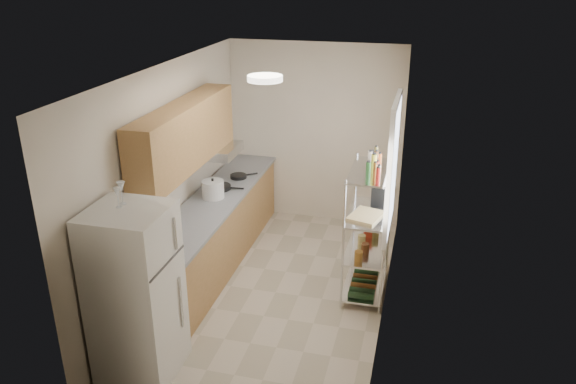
% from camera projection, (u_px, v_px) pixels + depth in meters
% --- Properties ---
extents(room, '(2.52, 4.42, 2.62)m').
position_uv_depth(room, '(275.00, 190.00, 6.09)').
color(room, '#C1B19C').
rests_on(room, ground).
extents(counter_run, '(0.63, 3.51, 0.90)m').
position_uv_depth(counter_run, '(214.00, 233.00, 7.01)').
color(counter_run, '#AF7C4A').
rests_on(counter_run, ground).
extents(upper_cabinets, '(0.33, 2.20, 0.72)m').
position_uv_depth(upper_cabinets, '(185.00, 135.00, 6.22)').
color(upper_cabinets, '#AF7C4A').
rests_on(upper_cabinets, room).
extents(range_hood, '(0.50, 0.60, 0.12)m').
position_uv_depth(range_hood, '(217.00, 150.00, 7.09)').
color(range_hood, '#B7BABC').
rests_on(range_hood, room).
extents(window, '(0.06, 1.00, 1.46)m').
position_uv_depth(window, '(393.00, 167.00, 6.03)').
color(window, white).
rests_on(window, room).
extents(bakers_rack, '(0.45, 0.90, 1.73)m').
position_uv_depth(bakers_rack, '(369.00, 205.00, 6.20)').
color(bakers_rack, silver).
rests_on(bakers_rack, ground).
extents(ceiling_dome, '(0.34, 0.34, 0.05)m').
position_uv_depth(ceiling_dome, '(265.00, 78.00, 5.34)').
color(ceiling_dome, white).
rests_on(ceiling_dome, room).
extents(refrigerator, '(0.68, 0.68, 1.65)m').
position_uv_depth(refrigerator, '(136.00, 294.00, 5.06)').
color(refrigerator, white).
rests_on(refrigerator, ground).
extents(wine_glass_a, '(0.06, 0.06, 0.18)m').
position_uv_depth(wine_glass_a, '(118.00, 198.00, 4.76)').
color(wine_glass_a, silver).
rests_on(wine_glass_a, refrigerator).
extents(wine_glass_b, '(0.07, 0.07, 0.21)m').
position_uv_depth(wine_glass_b, '(122.00, 193.00, 4.82)').
color(wine_glass_b, silver).
rests_on(wine_glass_b, refrigerator).
extents(rice_cooker, '(0.27, 0.27, 0.22)m').
position_uv_depth(rice_cooker, '(213.00, 189.00, 6.88)').
color(rice_cooker, silver).
rests_on(rice_cooker, counter_run).
extents(frying_pan_large, '(0.31, 0.31, 0.05)m').
position_uv_depth(frying_pan_large, '(220.00, 187.00, 7.17)').
color(frying_pan_large, black).
rests_on(frying_pan_large, counter_run).
extents(frying_pan_small, '(0.31, 0.31, 0.05)m').
position_uv_depth(frying_pan_small, '(238.00, 176.00, 7.54)').
color(frying_pan_small, black).
rests_on(frying_pan_small, counter_run).
extents(cutting_board, '(0.41, 0.47, 0.03)m').
position_uv_depth(cutting_board, '(366.00, 216.00, 6.13)').
color(cutting_board, tan).
rests_on(cutting_board, bakers_rack).
extents(espresso_machine, '(0.18, 0.25, 0.27)m').
position_uv_depth(espresso_machine, '(380.00, 191.00, 6.47)').
color(espresso_machine, black).
rests_on(espresso_machine, bakers_rack).
extents(storage_bag, '(0.12, 0.16, 0.16)m').
position_uv_depth(storage_bag, '(368.00, 229.00, 6.68)').
color(storage_bag, '#9F2B13').
rests_on(storage_bag, bakers_rack).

